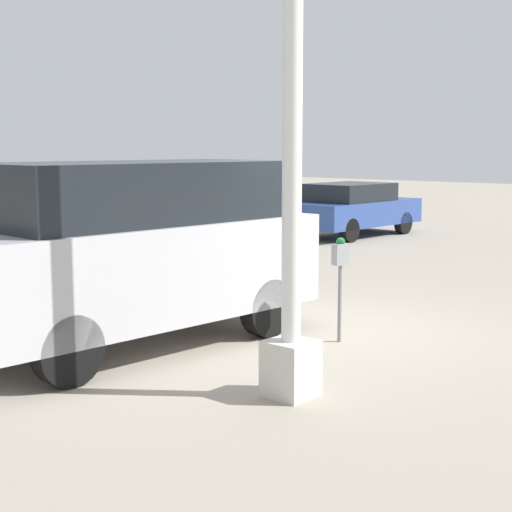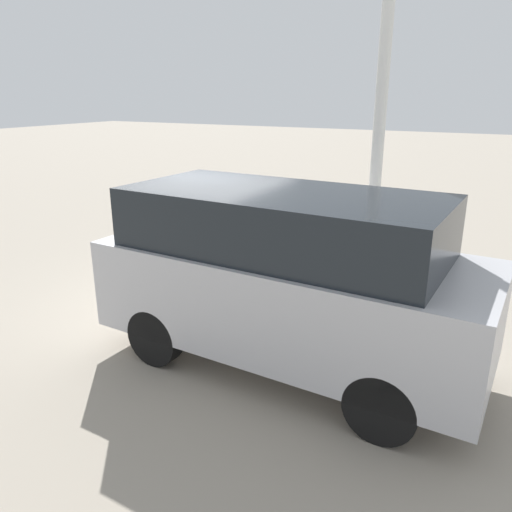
# 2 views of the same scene
# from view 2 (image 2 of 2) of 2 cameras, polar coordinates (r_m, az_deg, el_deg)

# --- Properties ---
(ground_plane) EXTENTS (80.00, 80.00, 0.00)m
(ground_plane) POSITION_cam_2_polar(r_m,az_deg,el_deg) (8.50, -6.12, -4.81)
(ground_plane) COLOR gray
(parking_meter_near) EXTENTS (0.22, 0.16, 1.30)m
(parking_meter_near) POSITION_cam_2_polar(r_m,az_deg,el_deg) (8.41, -2.31, 1.97)
(parking_meter_near) COLOR gray
(parking_meter_near) RESTS_ON ground
(lamp_post) EXTENTS (0.44, 0.44, 6.84)m
(lamp_post) POSITION_cam_2_polar(r_m,az_deg,el_deg) (8.13, 13.78, 12.54)
(lamp_post) COLOR beige
(lamp_post) RESTS_ON ground
(parked_van) EXTENTS (4.78, 2.13, 2.22)m
(parked_van) POSITION_cam_2_polar(r_m,az_deg,el_deg) (6.06, 3.62, -2.16)
(parked_van) COLOR #B2B2B7
(parked_van) RESTS_ON ground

